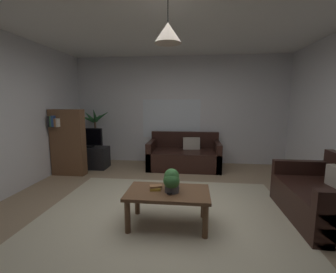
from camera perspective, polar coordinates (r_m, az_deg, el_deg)
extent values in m
cube|color=#9E8466|center=(3.36, -0.60, -18.98)|extent=(5.27, 5.57, 0.02)
cube|color=beige|center=(3.18, -1.07, -20.42)|extent=(3.43, 3.07, 0.01)
cube|color=silver|center=(5.79, 2.79, 6.56)|extent=(5.39, 0.06, 2.67)
cube|color=white|center=(3.18, -0.69, 29.52)|extent=(5.27, 5.57, 0.02)
cube|color=white|center=(5.78, 0.84, 4.51)|extent=(1.46, 0.01, 0.97)
cube|color=black|center=(5.37, 4.03, -5.79)|extent=(1.66, 0.89, 0.42)
cube|color=black|center=(5.66, 4.24, -0.79)|extent=(1.66, 0.12, 0.40)
cube|color=black|center=(5.43, -4.12, -4.44)|extent=(0.12, 0.89, 0.64)
cube|color=black|center=(5.37, 12.30, -4.76)|extent=(0.12, 0.89, 0.64)
cube|color=#B7AD9E|center=(5.49, 5.92, -1.75)|extent=(0.41, 0.15, 0.28)
cube|color=black|center=(3.74, 34.46, -13.92)|extent=(0.89, 1.37, 0.42)
cube|color=black|center=(4.23, 30.59, -9.48)|extent=(0.89, 0.12, 0.64)
cube|color=brown|center=(2.91, -0.02, -13.96)|extent=(1.03, 0.59, 0.04)
cylinder|color=brown|center=(2.88, -10.16, -19.28)|extent=(0.07, 0.07, 0.41)
cylinder|color=brown|center=(2.79, 9.38, -20.31)|extent=(0.07, 0.07, 0.41)
cylinder|color=brown|center=(3.29, -7.75, -15.52)|extent=(0.07, 0.07, 0.41)
cylinder|color=brown|center=(3.21, 8.93, -16.23)|extent=(0.07, 0.07, 0.41)
cube|color=gold|center=(2.95, -3.17, -12.98)|extent=(0.14, 0.12, 0.03)
cube|color=#99663F|center=(2.94, -3.07, -12.43)|extent=(0.17, 0.13, 0.03)
cube|color=black|center=(2.85, 1.20, -13.84)|extent=(0.13, 0.16, 0.02)
cylinder|color=#4C4C51|center=(2.87, 1.00, -13.01)|extent=(0.18, 0.18, 0.08)
sphere|color=#3D7F3D|center=(2.81, 0.88, -11.06)|extent=(0.20, 0.20, 0.20)
sphere|color=#3D7F3D|center=(2.82, 0.92, -9.94)|extent=(0.19, 0.19, 0.19)
cube|color=black|center=(5.71, -19.30, -4.97)|extent=(0.90, 0.44, 0.50)
cube|color=black|center=(5.60, -19.65, -0.03)|extent=(0.71, 0.05, 0.40)
cube|color=black|center=(5.58, -19.76, -0.07)|extent=(0.67, 0.00, 0.36)
cube|color=black|center=(5.64, -19.53, -2.35)|extent=(0.24, 0.16, 0.04)
cylinder|color=beige|center=(6.19, -17.53, -4.80)|extent=(0.32, 0.32, 0.30)
cylinder|color=brown|center=(6.09, -17.76, 0.20)|extent=(0.05, 0.05, 0.79)
cone|color=#235B2D|center=(5.93, -16.33, 4.96)|extent=(0.46, 0.18, 0.32)
cone|color=#235B2D|center=(6.17, -17.10, 4.68)|extent=(0.15, 0.37, 0.25)
cone|color=#235B2D|center=(6.23, -19.25, 4.82)|extent=(0.46, 0.36, 0.33)
cone|color=#235B2D|center=(5.98, -19.86, 4.33)|extent=(0.35, 0.39, 0.29)
cone|color=#235B2D|center=(5.81, -18.00, 5.19)|extent=(0.25, 0.48, 0.42)
cube|color=brown|center=(5.24, -23.87, -1.40)|extent=(0.70, 0.22, 1.40)
cube|color=black|center=(5.23, -27.47, 3.41)|extent=(0.05, 0.16, 0.22)
cube|color=#387247|center=(5.21, -27.09, 3.43)|extent=(0.03, 0.16, 0.22)
cube|color=#2D4C8C|center=(5.18, -26.70, 3.48)|extent=(0.05, 0.16, 0.23)
cube|color=#99663F|center=(5.16, -26.20, 3.17)|extent=(0.04, 0.16, 0.17)
cube|color=beige|center=(5.13, -25.76, 3.18)|extent=(0.04, 0.16, 0.17)
cylinder|color=black|center=(2.87, -0.02, 29.12)|extent=(0.01, 0.01, 0.24)
cone|color=beige|center=(2.80, -0.02, 24.66)|extent=(0.32, 0.32, 0.22)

